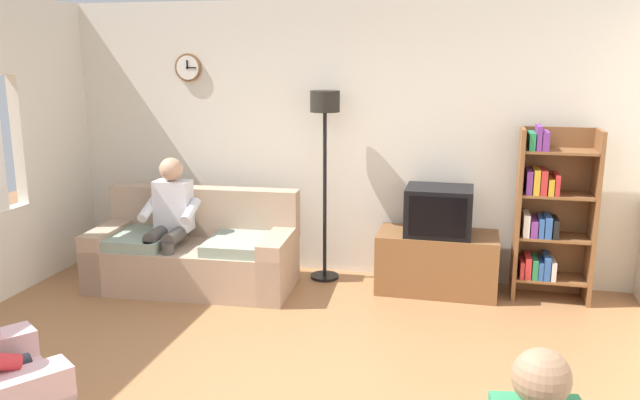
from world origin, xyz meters
TOP-DOWN VIEW (x-y plane):
  - ground_plane at (0.00, 0.00)m, footprint 12.00×12.00m
  - back_wall_assembly at (-0.00, 2.66)m, footprint 6.20×0.17m
  - couch at (-1.27, 1.87)m, footprint 1.95×0.99m
  - tv_stand at (1.00, 2.25)m, footprint 1.10×0.56m
  - tv at (1.00, 2.23)m, footprint 0.60×0.49m
  - bookshelf at (1.96, 2.32)m, footprint 0.68×0.36m
  - floor_lamp at (-0.10, 2.35)m, footprint 0.28×0.28m
  - person_on_couch at (-1.46, 1.76)m, footprint 0.53×0.55m

SIDE VIEW (x-z plane):
  - ground_plane at x=0.00m, z-range 0.00..0.00m
  - tv_stand at x=1.00m, z-range 0.00..0.56m
  - couch at x=-1.27m, z-range -0.14..0.76m
  - person_on_couch at x=-1.46m, z-range 0.08..1.32m
  - tv at x=1.00m, z-range 0.56..1.00m
  - bookshelf at x=1.96m, z-range -0.01..1.57m
  - back_wall_assembly at x=0.00m, z-range 0.00..2.70m
  - floor_lamp at x=-0.10m, z-range 0.53..2.38m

